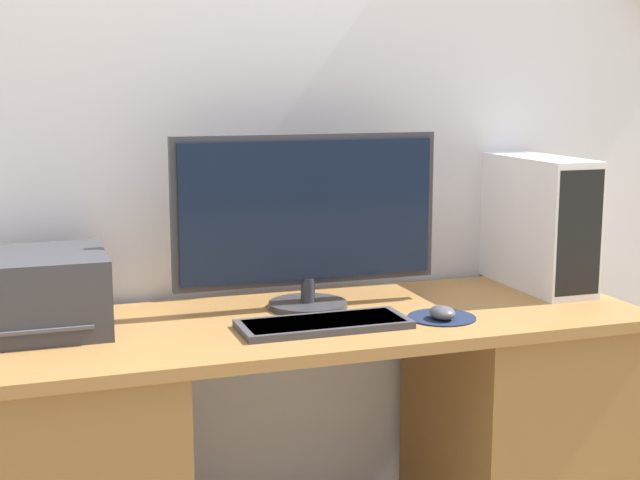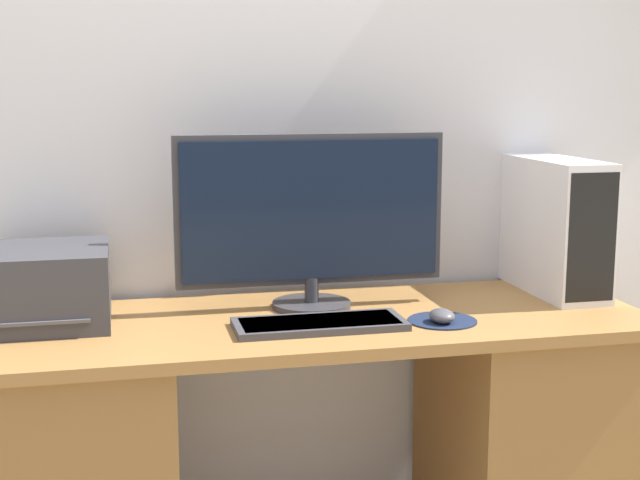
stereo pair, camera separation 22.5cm
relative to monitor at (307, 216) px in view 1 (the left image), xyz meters
The scene contains 8 objects.
wall_back 0.47m from the monitor, 90.60° to the left, with size 6.40×0.13×2.70m.
desk 0.60m from the monitor, 98.47° to the right, with size 1.72×0.60×0.72m.
monitor is the anchor object (origin of this frame).
keyboard 0.31m from the monitor, 96.69° to the right, with size 0.42×0.17×0.02m.
mousepad 0.44m from the monitor, 36.53° to the right, with size 0.17×0.17×0.00m.
mouse 0.43m from the monitor, 40.31° to the right, with size 0.06×0.08×0.03m.
computer_tower 0.72m from the monitor, ahead, with size 0.15×0.43×0.38m.
printer 0.69m from the monitor, behind, with size 0.30×0.33×0.19m.
Camera 1 is at (-0.70, -1.80, 1.31)m, focal length 50.00 mm.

